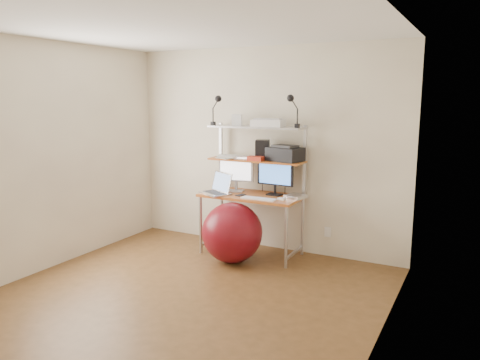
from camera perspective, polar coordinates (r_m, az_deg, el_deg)
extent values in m
plane|color=brown|center=(4.65, -6.77, -14.02)|extent=(3.60, 3.60, 0.00)
plane|color=silver|center=(4.29, -7.50, 18.15)|extent=(3.60, 3.60, 0.00)
plane|color=#F1E9C9|center=(5.85, 3.00, 3.76)|extent=(3.60, 0.00, 3.60)
plane|color=#F1E9C9|center=(3.02, -26.97, -3.28)|extent=(3.60, 0.00, 3.60)
plane|color=#F1E9C9|center=(5.52, -22.69, 2.61)|extent=(0.00, 3.60, 3.60)
plane|color=#F1E9C9|center=(3.60, 17.18, -0.65)|extent=(0.00, 3.60, 3.60)
cube|color=#AA6321|center=(5.61, 1.41, -1.93)|extent=(1.20, 0.60, 0.03)
cylinder|color=#AAAAAF|center=(5.75, -4.80, -5.48)|extent=(0.04, 0.04, 0.71)
cylinder|color=#AAAAAF|center=(6.18, -2.21, -4.35)|extent=(0.04, 0.04, 0.71)
cylinder|color=#AAAAAF|center=(5.25, 5.64, -6.99)|extent=(0.04, 0.04, 0.71)
cylinder|color=#AAAAAF|center=(5.72, 7.62, -5.61)|extent=(0.04, 0.04, 0.71)
cube|color=#AAAAAF|center=(6.03, -2.34, 3.00)|extent=(0.03, 0.04, 0.84)
cube|color=#AAAAAF|center=(5.55, 7.90, 2.30)|extent=(0.03, 0.04, 0.84)
cube|color=#AA6321|center=(5.66, 2.01, 2.43)|extent=(1.18, 0.34, 0.02)
cube|color=#AAAAAF|center=(5.62, 2.04, 6.47)|extent=(1.18, 0.34, 0.02)
cube|color=white|center=(5.72, 10.64, -6.25)|extent=(0.08, 0.01, 0.12)
cube|color=silver|center=(5.79, -0.56, -1.33)|extent=(0.22, 0.19, 0.01)
cylinder|color=silver|center=(5.79, -0.47, -0.70)|extent=(0.03, 0.03, 0.11)
cube|color=silver|center=(5.76, -0.47, 1.42)|extent=(0.43, 0.13, 0.32)
plane|color=white|center=(5.74, -0.55, 1.39)|extent=(0.38, 0.09, 0.39)
cube|color=black|center=(5.59, 4.20, -1.77)|extent=(0.18, 0.14, 0.01)
cylinder|color=black|center=(5.60, 4.29, -1.14)|extent=(0.03, 0.03, 0.10)
cube|color=black|center=(5.56, 4.32, 0.78)|extent=(0.46, 0.06, 0.28)
plane|color=#4380E4|center=(5.55, 4.25, 0.75)|extent=(0.42, 0.03, 0.42)
cube|color=silver|center=(5.65, -3.05, -1.61)|extent=(0.45, 0.40, 0.02)
cube|color=#2E2D30|center=(5.65, -3.05, -1.51)|extent=(0.35, 0.28, 0.00)
cube|color=silver|center=(5.69, -1.96, -0.21)|extent=(0.36, 0.24, 0.24)
plane|color=#6E8AB7|center=(5.69, -1.96, -0.21)|extent=(0.34, 0.23, 0.32)
cube|color=white|center=(5.36, 2.28, -2.27)|extent=(0.41, 0.12, 0.01)
cube|color=white|center=(5.33, 5.09, -2.31)|extent=(0.09, 0.07, 0.02)
cube|color=silver|center=(5.45, 6.81, -1.99)|extent=(0.26, 0.26, 0.04)
cube|color=black|center=(5.55, 0.08, -1.85)|extent=(0.10, 0.14, 0.01)
cube|color=black|center=(5.51, 5.51, 3.14)|extent=(0.45, 0.36, 0.16)
cube|color=#2E2D30|center=(5.50, 5.53, 4.13)|extent=(0.31, 0.26, 0.03)
cube|color=black|center=(5.64, 2.75, 3.71)|extent=(0.20, 0.20, 0.23)
cube|color=red|center=(5.53, 1.92, 2.64)|extent=(0.19, 0.13, 0.05)
cube|color=white|center=(5.52, 3.46, 6.94)|extent=(0.39, 0.27, 0.08)
cube|color=silver|center=(5.52, 3.47, 7.45)|extent=(0.33, 0.21, 0.01)
cube|color=white|center=(5.74, -0.36, 7.35)|extent=(0.14, 0.13, 0.14)
cube|color=#2E2D30|center=(5.77, -0.38, 7.15)|extent=(0.11, 0.11, 0.09)
cube|color=black|center=(5.78, -3.30, 6.89)|extent=(0.04, 0.05, 0.04)
cylinder|color=black|center=(5.77, -3.31, 7.91)|extent=(0.01, 0.01, 0.16)
sphere|color=black|center=(5.72, -2.67, 9.87)|extent=(0.08, 0.08, 0.08)
cube|color=black|center=(5.34, 6.99, 6.59)|extent=(0.05, 0.05, 0.05)
cylinder|color=black|center=(5.34, 7.01, 7.71)|extent=(0.01, 0.01, 0.16)
sphere|color=black|center=(5.35, 6.17, 9.89)|extent=(0.08, 0.08, 0.08)
sphere|color=maroon|center=(5.43, -0.96, -6.43)|extent=(0.70, 0.70, 0.70)
cube|color=white|center=(5.87, -1.74, 2.84)|extent=(0.30, 0.34, 0.00)
cube|color=white|center=(5.77, -1.33, 2.76)|extent=(0.30, 0.34, 0.00)
cube|color=white|center=(5.86, -1.13, 2.92)|extent=(0.22, 0.29, 0.00)
cube|color=white|center=(5.79, -1.12, 2.89)|extent=(0.21, 0.28, 0.00)
cube|color=white|center=(5.84, -1.66, 3.00)|extent=(0.30, 0.34, 0.00)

